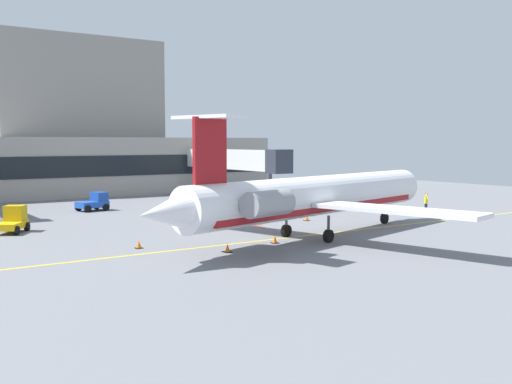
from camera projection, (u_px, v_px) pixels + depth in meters
ground at (297, 241)px, 43.04m from camera, size 120.00×120.00×0.11m
terminal_building at (67, 140)px, 80.80m from camera, size 57.56×14.95×21.19m
jet_bridge_west at (236, 160)px, 73.42m from camera, size 2.40×21.35×6.18m
regional_jet at (313, 196)px, 43.54m from camera, size 31.57×25.42×8.55m
baggage_tug at (13, 220)px, 46.57m from camera, size 3.17×3.51×2.05m
pushback_tractor at (317, 200)px, 62.65m from camera, size 3.34×3.37×2.06m
belt_loader at (94, 202)px, 61.33m from camera, size 3.28×2.63×1.87m
marshaller at (426, 203)px, 59.47m from camera, size 0.41×0.80×1.96m
safety_cone_alpha at (275, 240)px, 41.58m from camera, size 0.47×0.47×0.55m
safety_cone_bravo at (139, 245)px, 39.58m from camera, size 0.47×0.47×0.55m
safety_cone_charlie at (228, 248)px, 38.15m from camera, size 0.47×0.47×0.55m
safety_cone_delta at (307, 218)px, 53.55m from camera, size 0.47×0.47×0.55m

